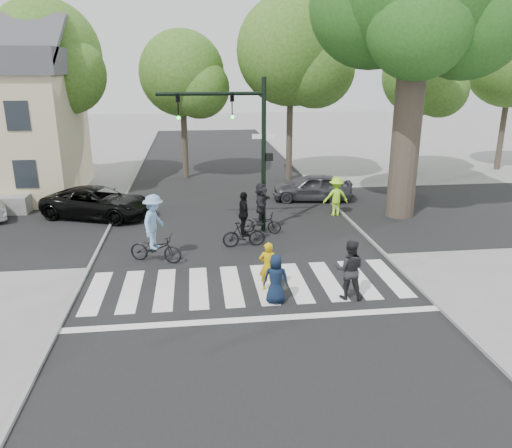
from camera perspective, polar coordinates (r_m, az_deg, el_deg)
The scene contains 20 objects.
ground at distance 14.43m, azimuth -0.50°, elevation -8.60°, with size 120.00×120.00×0.00m, color gray.
road_stem at distance 19.02m, azimuth -2.24°, elevation -1.97°, with size 10.00×70.00×0.01m, color black.
road_cross at distance 21.86m, azimuth -2.93°, elevation 0.64°, with size 70.00×10.00×0.01m, color black.
curb_left at distance 19.28m, azimuth -17.38°, elevation -2.38°, with size 0.10×70.00×0.10m, color gray.
curb_right at distance 20.04m, azimuth 12.29°, elevation -1.21°, with size 0.10×70.00×0.10m, color gray.
crosswalk at distance 15.02m, azimuth -0.79°, elevation -7.46°, with size 10.00×3.85×0.01m.
traffic_signal at distance 19.31m, azimuth -1.63°, elevation 10.24°, with size 4.45×0.29×6.00m.
bg_tree_1 at distance 29.25m, azimuth -22.44°, elevation 16.89°, with size 6.09×5.80×9.80m.
bg_tree_2 at distance 29.49m, azimuth -7.98°, elevation 16.28°, with size 5.04×4.80×8.40m.
bg_tree_3 at distance 28.73m, azimuth 4.75°, elevation 18.67°, with size 6.30×6.00×10.20m.
bg_tree_4 at distance 32.08m, azimuth 18.89°, elevation 15.37°, with size 4.83×4.60×8.15m.
pedestrian_woman at distance 14.71m, azimuth 1.39°, elevation -4.87°, with size 0.55×0.36×1.50m, color #CC9D09.
pedestrian_child at distance 13.95m, azimuth 2.28°, elevation -6.30°, with size 0.70×0.46×1.44m, color #0F1C34.
pedestrian_adult at distance 14.40m, azimuth 10.63°, elevation -5.13°, with size 0.86×0.67×1.76m, color black.
cyclist_left at distance 17.06m, azimuth -11.50°, elevation -1.05°, with size 1.96×1.37×2.35m.
cyclist_mid at distance 18.20m, azimuth -1.40°, elevation -0.07°, with size 1.61×0.99×2.07m.
cyclist_right at distance 19.69m, azimuth 0.60°, elevation 1.50°, with size 1.71×1.58×2.05m.
car_suv at distance 22.93m, azimuth -17.61°, elevation 2.35°, with size 2.22×4.82×1.34m, color black.
car_grey at distance 24.84m, azimuth 6.45°, elevation 4.20°, with size 1.58×3.92×1.33m, color #36373C.
bystander_hivis at distance 22.37m, azimuth 9.11°, elevation 3.11°, with size 1.12×0.64×1.73m, color #AAFF25.
Camera 1 is at (-1.49, -12.87, 6.36)m, focal length 35.00 mm.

